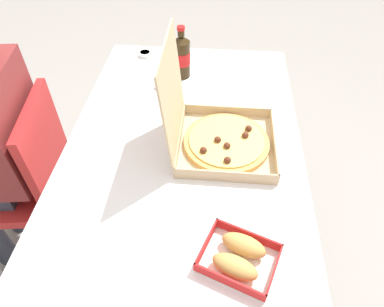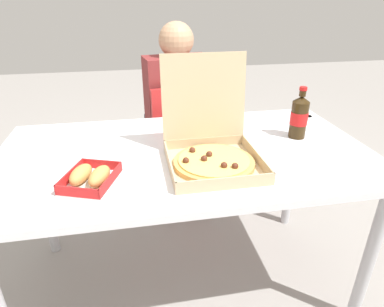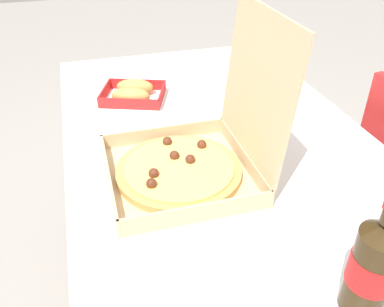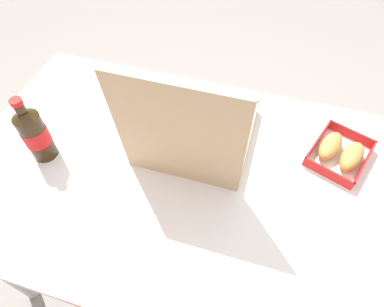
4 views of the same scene
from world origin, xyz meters
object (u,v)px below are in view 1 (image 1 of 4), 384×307
pizza_box_open (218,135)px  dipping_sauce_cup (145,54)px  bread_side_box (239,257)px  cola_bottle (182,56)px  chair (27,177)px

pizza_box_open → dipping_sauce_cup: (0.58, 0.36, -0.04)m
pizza_box_open → bread_side_box: bearing=-170.5°
bread_side_box → cola_bottle: (0.86, 0.24, 0.07)m
pizza_box_open → bread_side_box: 0.44m
chair → cola_bottle: bearing=-53.4°
pizza_box_open → dipping_sauce_cup: pizza_box_open is taller
chair → cola_bottle: 0.81m
chair → cola_bottle: cola_bottle is taller
cola_bottle → dipping_sauce_cup: 0.26m
bread_side_box → dipping_sauce_cup: (1.01, 0.43, -0.01)m
bread_side_box → dipping_sauce_cup: bearing=23.2°
pizza_box_open → bread_side_box: (-0.43, -0.07, -0.02)m
pizza_box_open → cola_bottle: size_ratio=1.68×
pizza_box_open → dipping_sauce_cup: 0.68m
chair → pizza_box_open: 0.82m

